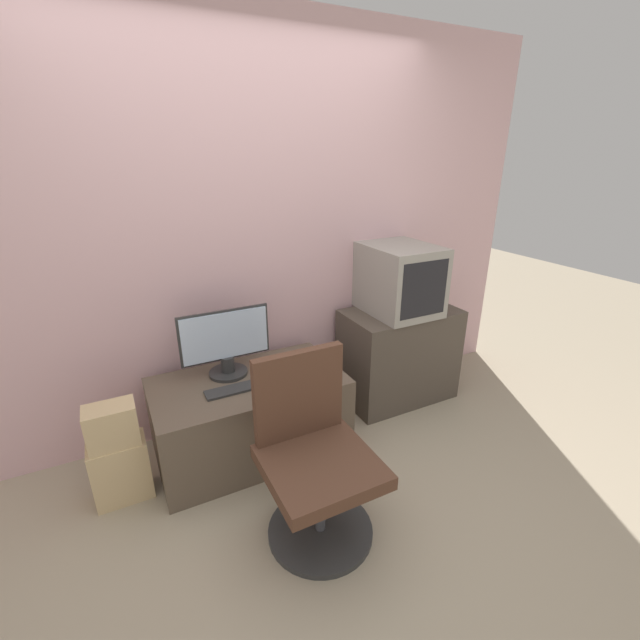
# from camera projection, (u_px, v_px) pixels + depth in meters

# --- Properties ---
(ground_plane) EXTENTS (12.00, 12.00, 0.00)m
(ground_plane) POSITION_uv_depth(u_px,v_px,m) (349.00, 542.00, 2.12)
(ground_plane) COLOR tan
(wall_back) EXTENTS (4.40, 0.05, 2.60)m
(wall_back) POSITION_uv_depth(u_px,v_px,m) (248.00, 236.00, 2.74)
(wall_back) COLOR beige
(wall_back) RESTS_ON ground_plane
(desk) EXTENTS (1.15, 0.64, 0.51)m
(desk) POSITION_uv_depth(u_px,v_px,m) (250.00, 415.00, 2.70)
(desk) COLOR brown
(desk) RESTS_ON ground_plane
(side_stand) EXTENTS (0.84, 0.49, 0.71)m
(side_stand) POSITION_uv_depth(u_px,v_px,m) (398.00, 355.00, 3.27)
(side_stand) COLOR #4C4238
(side_stand) RESTS_ON ground_plane
(main_monitor) EXTENTS (0.55, 0.24, 0.42)m
(main_monitor) POSITION_uv_depth(u_px,v_px,m) (226.00, 343.00, 2.60)
(main_monitor) COLOR #2D2D2D
(main_monitor) RESTS_ON desk
(keyboard) EXTENTS (0.31, 0.11, 0.01)m
(keyboard) POSITION_uv_depth(u_px,v_px,m) (232.00, 390.00, 2.48)
(keyboard) COLOR #2D2D2D
(keyboard) RESTS_ON desk
(mouse) EXTENTS (0.07, 0.03, 0.03)m
(mouse) POSITION_uv_depth(u_px,v_px,m) (266.00, 378.00, 2.60)
(mouse) COLOR silver
(mouse) RESTS_ON desk
(crt_tv) EXTENTS (0.45, 0.54, 0.49)m
(crt_tv) POSITION_uv_depth(u_px,v_px,m) (400.00, 279.00, 3.04)
(crt_tv) COLOR gray
(crt_tv) RESTS_ON side_stand
(office_chair) EXTENTS (0.53, 0.53, 0.92)m
(office_chair) POSITION_uv_depth(u_px,v_px,m) (314.00, 461.00, 2.09)
(office_chair) COLOR #333333
(office_chair) RESTS_ON ground_plane
(cardboard_box_lower) EXTENTS (0.29, 0.18, 0.36)m
(cardboard_box_lower) POSITION_uv_depth(u_px,v_px,m) (121.00, 470.00, 2.35)
(cardboard_box_lower) COLOR #D1B27F
(cardboard_box_lower) RESTS_ON ground_plane
(cardboard_box_upper) EXTENTS (0.25, 0.16, 0.23)m
(cardboard_box_upper) POSITION_uv_depth(u_px,v_px,m) (112.00, 426.00, 2.24)
(cardboard_box_upper) COLOR #D1B27F
(cardboard_box_upper) RESTS_ON cardboard_box_lower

